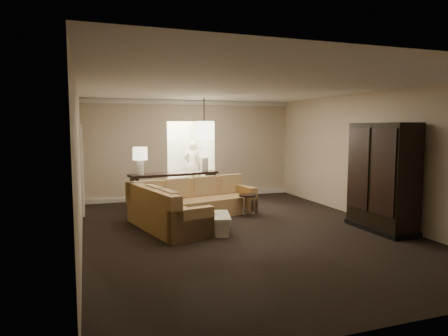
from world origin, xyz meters
name	(u,v)px	position (x,y,z in m)	size (l,w,h in m)	color
ground	(244,231)	(0.00, 0.00, 0.00)	(8.00, 8.00, 0.00)	black
wall_back	(191,149)	(0.00, 4.00, 1.40)	(6.00, 0.04, 2.80)	#BFAB90
wall_front	(396,192)	(0.00, -4.00, 1.40)	(6.00, 0.04, 2.80)	#BFAB90
wall_left	(79,165)	(-3.00, 0.00, 1.40)	(0.04, 8.00, 2.80)	#BFAB90
wall_right	(371,157)	(3.00, 0.00, 1.40)	(0.04, 8.00, 2.80)	#BFAB90
ceiling	(244,87)	(0.00, 0.00, 2.80)	(6.00, 8.00, 0.02)	white
crown_molding	(192,103)	(0.00, 3.95, 2.73)	(6.00, 0.10, 0.12)	silver
baseboard	(192,196)	(0.00, 3.95, 0.06)	(6.00, 0.10, 0.12)	silver
side_door	(82,169)	(-2.97, 2.80, 1.05)	(0.05, 0.90, 2.10)	white
foyer	(181,150)	(0.00, 5.34, 1.30)	(1.44, 2.02, 2.80)	beige
sectional_sofa	(188,205)	(-0.82, 1.17, 0.35)	(3.06, 2.85, 0.87)	brown
coffee_table	(207,223)	(-0.72, 0.13, 0.18)	(1.08, 1.08, 0.37)	silver
console_table	(174,187)	(-0.77, 2.83, 0.53)	(2.34, 0.91, 0.88)	black
armoire	(382,179)	(2.59, -0.83, 1.02)	(0.63, 1.48, 2.13)	black
drink_table	(247,201)	(0.58, 1.20, 0.36)	(0.40, 0.40, 0.50)	black
table_lamp_left	(140,156)	(-1.64, 2.67, 1.33)	(0.35, 0.35, 0.67)	silver
table_lamp_right	(205,154)	(0.10, 2.98, 1.33)	(0.35, 0.35, 0.67)	silver
pendant_light	(204,131)	(0.00, 2.70, 1.95)	(0.38, 0.38, 1.09)	black
person	(193,162)	(0.45, 5.60, 0.88)	(0.64, 0.43, 1.76)	beige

